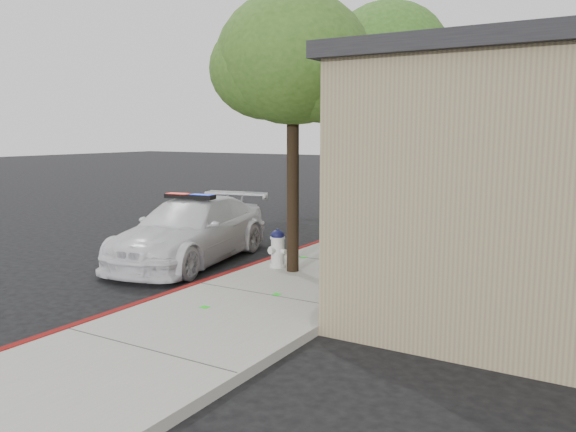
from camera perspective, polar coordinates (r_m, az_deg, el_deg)
The scene contains 8 objects.
ground at distance 11.30m, azimuth -9.06°, elevation -7.19°, with size 120.00×120.00×0.00m, color black.
sidewalk at distance 12.88m, azimuth 5.17°, elevation -4.86°, with size 3.20×60.00×0.15m, color #9C9B8E.
red_curb at distance 13.61m, azimuth -0.68°, elevation -4.09°, with size 0.14×60.00×0.16m, color maroon.
police_car at distance 13.62m, azimuth -9.56°, elevation -1.38°, with size 2.88×5.33×1.59m.
fire_hydrant at distance 12.26m, azimuth -1.04°, elevation -3.18°, with size 0.47×0.41×0.82m.
street_tree_near at distance 11.73m, azimuth 0.50°, elevation 14.67°, with size 3.30×3.04×5.57m.
street_tree_mid at distance 17.49m, azimuth 9.96°, elevation 15.03°, with size 3.70×3.43×6.55m.
street_tree_far at distance 19.41m, azimuth 12.33°, elevation 13.59°, with size 3.44×3.36×6.26m.
Camera 1 is at (7.08, -8.29, 2.99)m, focal length 36.08 mm.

